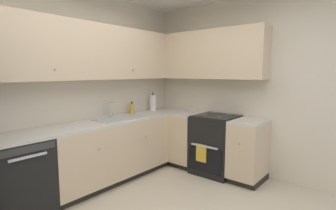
% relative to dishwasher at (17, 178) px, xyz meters
% --- Properties ---
extents(wall_back, '(4.04, 0.05, 2.64)m').
position_rel_dishwasher_xyz_m(wall_back, '(0.78, 0.33, 0.89)').
color(wall_back, beige).
rests_on(wall_back, ground_plane).
extents(wall_right, '(0.05, 3.58, 2.64)m').
position_rel_dishwasher_xyz_m(wall_right, '(2.78, -1.44, 0.89)').
color(wall_right, beige).
rests_on(wall_right, ground_plane).
extents(dishwasher, '(0.60, 0.63, 0.85)m').
position_rel_dishwasher_xyz_m(dishwasher, '(0.00, 0.00, 0.00)').
color(dishwasher, black).
rests_on(dishwasher, ground_plane).
extents(lower_cabinets_back, '(1.85, 0.62, 0.85)m').
position_rel_dishwasher_xyz_m(lower_cabinets_back, '(1.23, 0.00, 0.00)').
color(lower_cabinets_back, beige).
rests_on(lower_cabinets_back, ground_plane).
extents(countertop_back, '(3.05, 0.60, 0.03)m').
position_rel_dishwasher_xyz_m(countertop_back, '(1.23, 0.00, 0.44)').
color(countertop_back, beige).
rests_on(countertop_back, lower_cabinets_back).
extents(lower_cabinets_right, '(0.62, 1.43, 0.85)m').
position_rel_dishwasher_xyz_m(lower_cabinets_right, '(2.46, -1.03, 0.00)').
color(lower_cabinets_right, beige).
rests_on(lower_cabinets_right, ground_plane).
extents(countertop_right, '(0.60, 1.43, 0.03)m').
position_rel_dishwasher_xyz_m(countertop_right, '(2.45, -1.03, 0.44)').
color(countertop_right, beige).
rests_on(countertop_right, lower_cabinets_right).
extents(oven_range, '(0.68, 0.62, 1.03)m').
position_rel_dishwasher_xyz_m(oven_range, '(2.47, -1.00, 0.02)').
color(oven_range, black).
rests_on(oven_range, ground_plane).
extents(upper_cabinets_back, '(2.73, 0.34, 0.74)m').
position_rel_dishwasher_xyz_m(upper_cabinets_back, '(1.07, 0.14, 1.39)').
color(upper_cabinets_back, beige).
extents(upper_cabinets_right, '(0.32, 1.98, 0.74)m').
position_rel_dishwasher_xyz_m(upper_cabinets_right, '(2.59, -0.69, 1.39)').
color(upper_cabinets_right, beige).
extents(sink, '(0.70, 0.40, 0.10)m').
position_rel_dishwasher_xyz_m(sink, '(1.39, -0.03, 0.42)').
color(sink, '#B7B7BC').
rests_on(sink, countertop_back).
extents(faucet, '(0.07, 0.16, 0.24)m').
position_rel_dishwasher_xyz_m(faucet, '(1.39, 0.18, 0.60)').
color(faucet, silver).
rests_on(faucet, countertop_back).
extents(soap_bottle, '(0.07, 0.07, 0.19)m').
position_rel_dishwasher_xyz_m(soap_bottle, '(1.82, 0.18, 0.54)').
color(soap_bottle, gold).
rests_on(soap_bottle, countertop_back).
extents(paper_towel_roll, '(0.11, 0.11, 0.33)m').
position_rel_dishwasher_xyz_m(paper_towel_roll, '(2.29, 0.16, 0.59)').
color(paper_towel_roll, white).
rests_on(paper_towel_roll, countertop_back).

